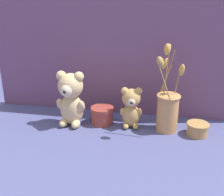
{
  "coord_description": "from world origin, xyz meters",
  "views": [
    {
      "loc": [
        0.21,
        -1.05,
        0.55
      ],
      "look_at": [
        0.0,
        0.02,
        0.13
      ],
      "focal_mm": 45.0,
      "sensor_mm": 36.0,
      "label": 1
    }
  ],
  "objects_px": {
    "teddy_bear_large": "(71,98)",
    "teddy_bear_medium": "(131,107)",
    "decorative_tin_tall": "(102,115)",
    "decorative_tin_short": "(198,129)",
    "flower_vase": "(168,107)"
  },
  "relations": [
    {
      "from": "flower_vase",
      "to": "decorative_tin_tall",
      "type": "bearing_deg",
      "value": 177.9
    },
    {
      "from": "teddy_bear_large",
      "to": "decorative_tin_short",
      "type": "distance_m",
      "value": 0.54
    },
    {
      "from": "flower_vase",
      "to": "decorative_tin_tall",
      "type": "relative_size",
      "value": 3.62
    },
    {
      "from": "flower_vase",
      "to": "decorative_tin_tall",
      "type": "xyz_separation_m",
      "value": [
        -0.28,
        0.01,
        -0.06
      ]
    },
    {
      "from": "decorative_tin_tall",
      "to": "teddy_bear_large",
      "type": "bearing_deg",
      "value": -164.34
    },
    {
      "from": "teddy_bear_large",
      "to": "teddy_bear_medium",
      "type": "bearing_deg",
      "value": 6.32
    },
    {
      "from": "teddy_bear_medium",
      "to": "flower_vase",
      "type": "xyz_separation_m",
      "value": [
        0.15,
        -0.0,
        0.01
      ]
    },
    {
      "from": "teddy_bear_large",
      "to": "teddy_bear_medium",
      "type": "distance_m",
      "value": 0.26
    },
    {
      "from": "teddy_bear_large",
      "to": "flower_vase",
      "type": "bearing_deg",
      "value": 3.6
    },
    {
      "from": "decorative_tin_short",
      "to": "flower_vase",
      "type": "bearing_deg",
      "value": 169.5
    },
    {
      "from": "decorative_tin_tall",
      "to": "decorative_tin_short",
      "type": "bearing_deg",
      "value": -4.74
    },
    {
      "from": "teddy_bear_large",
      "to": "decorative_tin_tall",
      "type": "height_order",
      "value": "teddy_bear_large"
    },
    {
      "from": "teddy_bear_large",
      "to": "decorative_tin_tall",
      "type": "relative_size",
      "value": 2.41
    },
    {
      "from": "teddy_bear_medium",
      "to": "flower_vase",
      "type": "height_order",
      "value": "flower_vase"
    },
    {
      "from": "flower_vase",
      "to": "teddy_bear_medium",
      "type": "bearing_deg",
      "value": 178.95
    }
  ]
}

